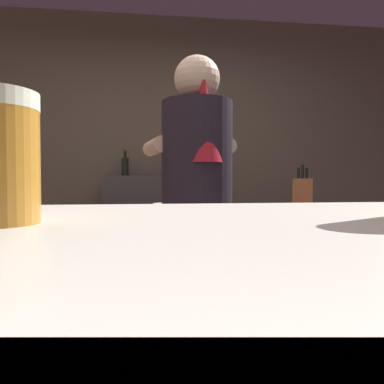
% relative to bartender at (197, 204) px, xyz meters
% --- Properties ---
extents(wall_back, '(5.20, 0.10, 2.70)m').
position_rel_bartender_xyz_m(wall_back, '(-0.13, 1.91, 0.37)').
color(wall_back, brown).
rests_on(wall_back, ground).
extents(prep_counter, '(2.10, 0.60, 0.90)m').
position_rel_bartender_xyz_m(prep_counter, '(0.22, 0.45, -0.52)').
color(prep_counter, brown).
rests_on(prep_counter, ground).
extents(back_shelf, '(0.76, 0.36, 1.13)m').
position_rel_bartender_xyz_m(back_shelf, '(-0.25, 1.63, -0.41)').
color(back_shelf, '#3F3A3B').
rests_on(back_shelf, ground).
extents(bartender, '(0.47, 0.54, 1.69)m').
position_rel_bartender_xyz_m(bartender, '(0.00, 0.00, 0.00)').
color(bartender, '#312D42').
rests_on(bartender, ground).
extents(knife_block, '(0.10, 0.08, 0.29)m').
position_rel_bartender_xyz_m(knife_block, '(0.75, 0.48, 0.03)').
color(knife_block, '#965A39').
rests_on(knife_block, prep_counter).
extents(mixing_bowl, '(0.19, 0.19, 0.05)m').
position_rel_bartender_xyz_m(mixing_bowl, '(-0.11, 0.41, -0.05)').
color(mixing_bowl, silver).
rests_on(mixing_bowl, prep_counter).
extents(chefs_knife, '(0.24, 0.08, 0.01)m').
position_rel_bartender_xyz_m(chefs_knife, '(0.28, 0.40, -0.07)').
color(chefs_knife, silver).
rests_on(chefs_knife, prep_counter).
extents(bottle_olive_oil, '(0.07, 0.07, 0.21)m').
position_rel_bartender_xyz_m(bottle_olive_oil, '(-0.06, 1.55, 0.24)').
color(bottle_olive_oil, black).
rests_on(bottle_olive_oil, back_shelf).
extents(bottle_hot_sauce, '(0.07, 0.07, 0.24)m').
position_rel_bartender_xyz_m(bottle_hot_sauce, '(-0.44, 1.69, 0.25)').
color(bottle_hot_sauce, black).
rests_on(bottle_hot_sauce, back_shelf).
extents(bottle_soy, '(0.06, 0.06, 0.24)m').
position_rel_bartender_xyz_m(bottle_soy, '(0.07, 1.55, 0.25)').
color(bottle_soy, red).
rests_on(bottle_soy, back_shelf).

